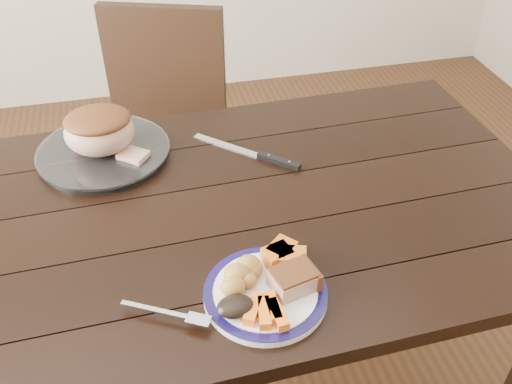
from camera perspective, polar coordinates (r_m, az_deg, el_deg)
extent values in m
cube|color=black|center=(1.35, -3.51, -2.29)|extent=(1.63, 0.95, 0.04)
cube|color=black|center=(2.07, 14.44, -0.16)|extent=(0.07, 0.07, 0.71)
cube|color=black|center=(2.03, -9.62, 3.04)|extent=(0.53, 0.53, 0.04)
cube|color=black|center=(2.06, -9.06, 11.94)|extent=(0.41, 0.18, 0.46)
cube|color=black|center=(2.27, -3.56, 0.62)|extent=(0.04, 0.04, 0.43)
cube|color=black|center=(2.01, -5.10, -5.70)|extent=(0.04, 0.04, 0.43)
cube|color=black|center=(2.35, -12.26, 1.16)|extent=(0.04, 0.04, 0.43)
cube|color=black|center=(2.09, -14.88, -4.83)|extent=(0.04, 0.04, 0.43)
cylinder|color=white|center=(1.14, 0.95, -10.15)|extent=(0.24, 0.24, 0.02)
torus|color=#120C3F|center=(1.13, 0.95, -9.87)|extent=(0.24, 0.24, 0.02)
cylinder|color=white|center=(1.55, -14.96, 3.78)|extent=(0.34, 0.34, 0.02)
cube|color=tan|center=(1.12, 3.74, -8.77)|extent=(0.10, 0.08, 0.04)
ellipsoid|color=gold|center=(1.14, -0.36, -7.69)|extent=(0.04, 0.04, 0.04)
ellipsoid|color=gold|center=(1.11, -2.32, -9.42)|extent=(0.05, 0.04, 0.04)
ellipsoid|color=gold|center=(1.14, -0.76, -7.38)|extent=(0.05, 0.05, 0.04)
ellipsoid|color=gold|center=(1.12, -0.85, -8.79)|extent=(0.04, 0.03, 0.03)
ellipsoid|color=gold|center=(1.12, -1.92, -8.24)|extent=(0.05, 0.05, 0.04)
cube|color=orange|center=(1.08, -0.29, -11.63)|extent=(0.05, 0.07, 0.02)
cube|color=orange|center=(1.08, 2.15, -12.14)|extent=(0.03, 0.07, 0.02)
cube|color=orange|center=(1.09, 1.67, -11.47)|extent=(0.02, 0.07, 0.02)
cube|color=orange|center=(1.08, 0.84, -12.00)|extent=(0.03, 0.07, 0.02)
cube|color=orange|center=(1.17, 2.59, -6.00)|extent=(0.07, 0.07, 0.04)
cube|color=orange|center=(1.16, 2.16, -6.49)|extent=(0.07, 0.06, 0.04)
cube|color=orange|center=(1.16, 3.64, -6.72)|extent=(0.07, 0.06, 0.04)
ellipsoid|color=black|center=(1.08, -2.07, -11.36)|extent=(0.07, 0.05, 0.03)
cube|color=silver|center=(1.11, -9.98, -11.61)|extent=(0.13, 0.08, 0.00)
cube|color=silver|center=(1.09, -5.78, -12.60)|extent=(0.05, 0.04, 0.00)
ellipsoid|color=tan|center=(1.52, -15.37, 5.83)|extent=(0.18, 0.15, 0.12)
cube|color=tan|center=(1.49, -12.16, 3.56)|extent=(0.09, 0.09, 0.02)
cube|color=silver|center=(1.54, -2.98, 4.67)|extent=(0.16, 0.15, 0.00)
cube|color=black|center=(1.47, 2.29, 3.14)|extent=(0.10, 0.10, 0.01)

